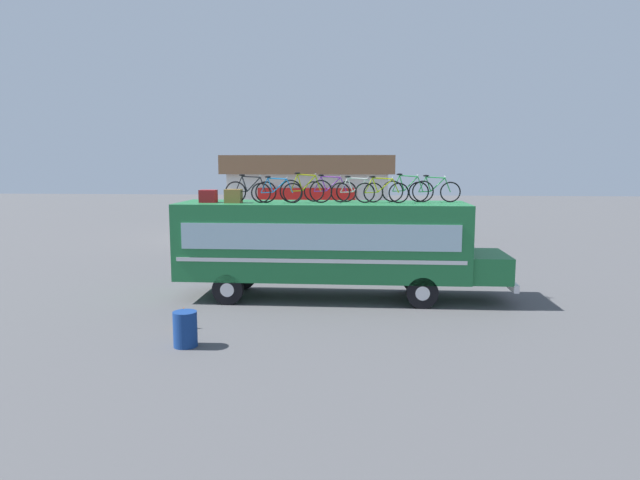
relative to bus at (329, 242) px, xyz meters
name	(u,v)px	position (x,y,z in m)	size (l,w,h in m)	color
ground_plane	(322,298)	(-0.22, 0.00, -1.87)	(120.00, 120.00, 0.00)	#4C4C4F
bus	(329,242)	(0.00, 0.00, 0.00)	(10.70, 2.59, 3.15)	#1E6B38
luggage_bag_1	(208,196)	(-3.90, -0.27, 1.48)	(0.53, 0.41, 0.41)	maroon
luggage_bag_2	(233,196)	(-3.05, -0.37, 1.50)	(0.52, 0.44, 0.44)	olive
rooftop_bicycle_1	(251,191)	(-2.50, -0.32, 1.66)	(1.67, 0.44, 0.92)	black
rooftop_bicycle_2	(277,192)	(-1.65, -0.33, 1.64)	(1.67, 0.44, 0.86)	black
rooftop_bicycle_3	(306,190)	(-0.74, -0.16, 1.68)	(1.70, 0.44, 0.98)	black
rooftop_bicycle_4	(330,190)	(0.01, 0.35, 1.66)	(1.75, 0.44, 0.90)	black
rooftop_bicycle_5	(357,191)	(0.89, 0.14, 1.64)	(1.71, 0.44, 0.86)	black
rooftop_bicycle_6	(382,192)	(1.69, -0.08, 1.64)	(1.73, 0.44, 0.87)	black
rooftop_bicycle_7	(408,190)	(2.54, 0.39, 1.67)	(1.69, 0.44, 0.94)	black
rooftop_bicycle_8	(434,191)	(3.41, 0.41, 1.65)	(1.69, 0.44, 0.89)	black
roadside_building	(313,196)	(-1.91, 15.43, 0.60)	(9.24, 8.48, 4.82)	silver
trash_bin	(185,329)	(-3.15, -5.27, -1.44)	(0.58, 0.58, 0.87)	navy
traffic_cone	(184,318)	(-3.66, -3.80, -1.57)	(0.29, 0.29, 0.60)	orange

